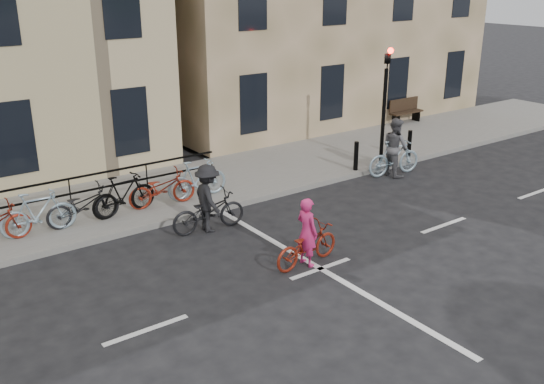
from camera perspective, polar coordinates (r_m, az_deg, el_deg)
ground at (r=12.98m, az=4.59°, el=-7.22°), size 120.00×120.00×0.00m
sidewalk at (r=16.23m, az=-20.68°, el=-2.48°), size 46.00×4.00×0.15m
traffic_light at (r=19.30m, az=10.61°, el=9.30°), size 0.18×0.30×3.90m
bollard_east at (r=18.83m, az=7.91°, el=3.38°), size 0.14×0.14×0.90m
bollard_west at (r=20.51m, az=12.80°, el=4.45°), size 0.14×0.14×0.90m
bench at (r=25.36m, az=12.42°, el=7.58°), size 1.60×0.41×0.97m
parked_bikes at (r=15.19m, az=-19.45°, el=-1.53°), size 9.35×1.23×1.05m
cyclist_pink at (r=12.94m, az=3.29°, el=-4.70°), size 1.74×0.74×1.51m
cyclist_grey at (r=18.96m, az=11.47°, el=3.68°), size 1.92×0.97×1.80m
cyclist_dark at (r=14.62m, az=-6.03°, el=-1.24°), size 1.92×1.13×1.67m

